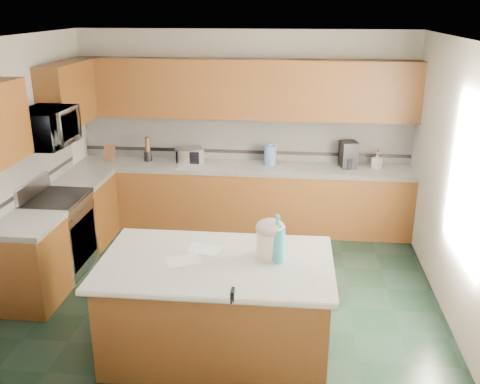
# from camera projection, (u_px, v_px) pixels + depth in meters

# --- Properties ---
(floor) EXTENTS (4.60, 4.60, 0.00)m
(floor) POSITION_uv_depth(u_px,v_px,m) (223.00, 300.00, 5.74)
(floor) COLOR black
(floor) RESTS_ON ground
(ceiling) EXTENTS (4.60, 4.60, 0.00)m
(ceiling) POSITION_uv_depth(u_px,v_px,m) (219.00, 40.00, 4.84)
(ceiling) COLOR white
(ceiling) RESTS_ON ground
(wall_back) EXTENTS (4.60, 0.04, 2.70)m
(wall_back) POSITION_uv_depth(u_px,v_px,m) (245.00, 129.00, 7.47)
(wall_back) COLOR silver
(wall_back) RESTS_ON ground
(wall_front) EXTENTS (4.60, 0.04, 2.70)m
(wall_front) POSITION_uv_depth(u_px,v_px,m) (165.00, 305.00, 3.12)
(wall_front) COLOR silver
(wall_front) RESTS_ON ground
(wall_right) EXTENTS (0.04, 4.60, 2.70)m
(wall_right) POSITION_uv_depth(u_px,v_px,m) (464.00, 190.00, 5.05)
(wall_right) COLOR silver
(wall_right) RESTS_ON ground
(back_base_cab) EXTENTS (4.60, 0.60, 0.86)m
(back_base_cab) POSITION_uv_depth(u_px,v_px,m) (242.00, 199.00, 7.47)
(back_base_cab) COLOR #46270C
(back_base_cab) RESTS_ON ground
(back_countertop) EXTENTS (4.60, 0.64, 0.06)m
(back_countertop) POSITION_uv_depth(u_px,v_px,m) (242.00, 168.00, 7.32)
(back_countertop) COLOR white
(back_countertop) RESTS_ON back_base_cab
(back_upper_cab) EXTENTS (4.60, 0.33, 0.78)m
(back_upper_cab) POSITION_uv_depth(u_px,v_px,m) (243.00, 89.00, 7.10)
(back_upper_cab) COLOR #46270C
(back_upper_cab) RESTS_ON wall_back
(back_backsplash) EXTENTS (4.60, 0.02, 0.63)m
(back_backsplash) POSITION_uv_depth(u_px,v_px,m) (244.00, 138.00, 7.47)
(back_backsplash) COLOR silver
(back_backsplash) RESTS_ON back_countertop
(back_accent_band) EXTENTS (4.60, 0.01, 0.05)m
(back_accent_band) POSITION_uv_depth(u_px,v_px,m) (244.00, 152.00, 7.53)
(back_accent_band) COLOR black
(back_accent_band) RESTS_ON back_countertop
(left_base_cab_rear) EXTENTS (0.60, 0.82, 0.86)m
(left_base_cab_rear) POSITION_uv_depth(u_px,v_px,m) (85.00, 212.00, 7.01)
(left_base_cab_rear) COLOR #46270C
(left_base_cab_rear) RESTS_ON ground
(left_counter_rear) EXTENTS (0.64, 0.82, 0.06)m
(left_counter_rear) POSITION_uv_depth(u_px,v_px,m) (82.00, 179.00, 6.86)
(left_counter_rear) COLOR white
(left_counter_rear) RESTS_ON left_base_cab_rear
(left_base_cab_front) EXTENTS (0.60, 0.72, 0.86)m
(left_base_cab_front) POSITION_uv_depth(u_px,v_px,m) (30.00, 265.00, 5.58)
(left_base_cab_front) COLOR #46270C
(left_base_cab_front) RESTS_ON ground
(left_counter_front) EXTENTS (0.64, 0.72, 0.06)m
(left_counter_front) POSITION_uv_depth(u_px,v_px,m) (24.00, 225.00, 5.42)
(left_counter_front) COLOR white
(left_counter_front) RESTS_ON left_base_cab_front
(left_backsplash) EXTENTS (0.02, 2.30, 0.63)m
(left_backsplash) POSITION_uv_depth(u_px,v_px,m) (29.00, 169.00, 6.08)
(left_backsplash) COLOR silver
(left_backsplash) RESTS_ON wall_left
(left_accent_band) EXTENTS (0.01, 2.30, 0.05)m
(left_accent_band) POSITION_uv_depth(u_px,v_px,m) (32.00, 185.00, 6.14)
(left_accent_band) COLOR black
(left_accent_band) RESTS_ON wall_left
(left_upper_cab_rear) EXTENTS (0.33, 1.09, 0.78)m
(left_upper_cab_rear) POSITION_uv_depth(u_px,v_px,m) (67.00, 95.00, 6.65)
(left_upper_cab_rear) COLOR #46270C
(left_upper_cab_rear) RESTS_ON wall_left
(range_body) EXTENTS (0.60, 0.76, 0.88)m
(range_body) POSITION_uv_depth(u_px,v_px,m) (60.00, 236.00, 6.27)
(range_body) COLOR #B7B7BC
(range_body) RESTS_ON ground
(range_oven_door) EXTENTS (0.02, 0.68, 0.55)m
(range_oven_door) POSITION_uv_depth(u_px,v_px,m) (84.00, 240.00, 6.25)
(range_oven_door) COLOR black
(range_oven_door) RESTS_ON range_body
(range_cooktop) EXTENTS (0.62, 0.78, 0.04)m
(range_cooktop) POSITION_uv_depth(u_px,v_px,m) (55.00, 199.00, 6.12)
(range_cooktop) COLOR black
(range_cooktop) RESTS_ON range_body
(range_handle) EXTENTS (0.02, 0.66, 0.02)m
(range_handle) POSITION_uv_depth(u_px,v_px,m) (83.00, 210.00, 6.12)
(range_handle) COLOR #B7B7BC
(range_handle) RESTS_ON range_body
(range_backguard) EXTENTS (0.06, 0.76, 0.18)m
(range_backguard) POSITION_uv_depth(u_px,v_px,m) (32.00, 188.00, 6.10)
(range_backguard) COLOR #B7B7BC
(range_backguard) RESTS_ON range_body
(microwave) EXTENTS (0.50, 0.73, 0.41)m
(microwave) POSITION_uv_depth(u_px,v_px,m) (46.00, 128.00, 5.84)
(microwave) COLOR #B7B7BC
(microwave) RESTS_ON wall_left
(island_base) EXTENTS (1.92, 1.11, 0.86)m
(island_base) POSITION_uv_depth(u_px,v_px,m) (217.00, 309.00, 4.78)
(island_base) COLOR #46270C
(island_base) RESTS_ON ground
(island_top) EXTENTS (2.02, 1.21, 0.06)m
(island_top) POSITION_uv_depth(u_px,v_px,m) (216.00, 263.00, 4.62)
(island_top) COLOR white
(island_top) RESTS_ON island_base
(island_bullnose) EXTENTS (2.01, 0.08, 0.06)m
(island_bullnose) POSITION_uv_depth(u_px,v_px,m) (205.00, 299.00, 4.06)
(island_bullnose) COLOR white
(island_bullnose) RESTS_ON island_base
(treat_jar) EXTENTS (0.24, 0.24, 0.25)m
(treat_jar) POSITION_uv_depth(u_px,v_px,m) (270.00, 245.00, 4.61)
(treat_jar) COLOR silver
(treat_jar) RESTS_ON island_top
(treat_jar_lid) EXTENTS (0.26, 0.26, 0.16)m
(treat_jar_lid) POSITION_uv_depth(u_px,v_px,m) (270.00, 228.00, 4.56)
(treat_jar_lid) COLOR #CD9CA6
(treat_jar_lid) RESTS_ON treat_jar
(treat_jar_knob) EXTENTS (0.08, 0.03, 0.03)m
(treat_jar_knob) POSITION_uv_depth(u_px,v_px,m) (270.00, 222.00, 4.54)
(treat_jar_knob) COLOR tan
(treat_jar_knob) RESTS_ON treat_jar_lid
(treat_jar_knob_end_l) EXTENTS (0.04, 0.04, 0.04)m
(treat_jar_knob_end_l) POSITION_uv_depth(u_px,v_px,m) (265.00, 222.00, 4.54)
(treat_jar_knob_end_l) COLOR tan
(treat_jar_knob_end_l) RESTS_ON treat_jar_lid
(treat_jar_knob_end_r) EXTENTS (0.04, 0.04, 0.04)m
(treat_jar_knob_end_r) POSITION_uv_depth(u_px,v_px,m) (275.00, 222.00, 4.53)
(treat_jar_knob_end_r) COLOR tan
(treat_jar_knob_end_r) RESTS_ON treat_jar_lid
(soap_bottle_island) EXTENTS (0.19, 0.20, 0.42)m
(soap_bottle_island) POSITION_uv_depth(u_px,v_px,m) (277.00, 239.00, 4.53)
(soap_bottle_island) COLOR teal
(soap_bottle_island) RESTS_ON island_top
(paper_sheet_a) EXTENTS (0.35, 0.32, 0.00)m
(paper_sheet_a) POSITION_uv_depth(u_px,v_px,m) (183.00, 261.00, 4.60)
(paper_sheet_a) COLOR white
(paper_sheet_a) RESTS_ON island_top
(paper_sheet_b) EXTENTS (0.32, 0.26, 0.00)m
(paper_sheet_b) POSITION_uv_depth(u_px,v_px,m) (204.00, 249.00, 4.81)
(paper_sheet_b) COLOR white
(paper_sheet_b) RESTS_ON island_top
(clamp_body) EXTENTS (0.03, 0.10, 0.09)m
(clamp_body) POSITION_uv_depth(u_px,v_px,m) (233.00, 295.00, 4.05)
(clamp_body) COLOR black
(clamp_body) RESTS_ON island_top
(clamp_handle) EXTENTS (0.02, 0.07, 0.02)m
(clamp_handle) POSITION_uv_depth(u_px,v_px,m) (232.00, 301.00, 4.00)
(clamp_handle) COLOR black
(clamp_handle) RESTS_ON island_top
(knife_block) EXTENTS (0.12, 0.17, 0.24)m
(knife_block) POSITION_uv_depth(u_px,v_px,m) (110.00, 153.00, 7.51)
(knife_block) COLOR #472814
(knife_block) RESTS_ON back_countertop
(utensil_crock) EXTENTS (0.11, 0.11, 0.14)m
(utensil_crock) POSITION_uv_depth(u_px,v_px,m) (148.00, 156.00, 7.50)
(utensil_crock) COLOR black
(utensil_crock) RESTS_ON back_countertop
(utensil_bundle) EXTENTS (0.06, 0.06, 0.20)m
(utensil_bundle) POSITION_uv_depth(u_px,v_px,m) (147.00, 144.00, 7.44)
(utensil_bundle) COLOR #472814
(utensil_bundle) RESTS_ON utensil_crock
(toaster_oven) EXTENTS (0.43, 0.37, 0.21)m
(toaster_oven) POSITION_uv_depth(u_px,v_px,m) (189.00, 156.00, 7.40)
(toaster_oven) COLOR #B7B7BC
(toaster_oven) RESTS_ON back_countertop
(toaster_oven_door) EXTENTS (0.32, 0.01, 0.17)m
(toaster_oven_door) POSITION_uv_depth(u_px,v_px,m) (188.00, 158.00, 7.29)
(toaster_oven_door) COLOR black
(toaster_oven_door) RESTS_ON toaster_oven
(paper_towel) EXTENTS (0.12, 0.12, 0.27)m
(paper_towel) POSITION_uv_depth(u_px,v_px,m) (272.00, 155.00, 7.32)
(paper_towel) COLOR white
(paper_towel) RESTS_ON back_countertop
(paper_towel_base) EXTENTS (0.18, 0.18, 0.01)m
(paper_towel_base) POSITION_uv_depth(u_px,v_px,m) (272.00, 164.00, 7.36)
(paper_towel_base) COLOR #B7B7BC
(paper_towel_base) RESTS_ON back_countertop
(water_jug) EXTENTS (0.17, 0.17, 0.27)m
(water_jug) POSITION_uv_depth(u_px,v_px,m) (270.00, 155.00, 7.28)
(water_jug) COLOR #5E8DB8
(water_jug) RESTS_ON back_countertop
(water_jug_neck) EXTENTS (0.08, 0.08, 0.04)m
(water_jug_neck) POSITION_uv_depth(u_px,v_px,m) (270.00, 144.00, 7.23)
(water_jug_neck) COLOR #5E8DB8
(water_jug_neck) RESTS_ON water_jug
(coffee_maker) EXTENTS (0.25, 0.27, 0.35)m
(coffee_maker) POSITION_uv_depth(u_px,v_px,m) (348.00, 154.00, 7.18)
(coffee_maker) COLOR black
(coffee_maker) RESTS_ON back_countertop
(coffee_carafe) EXTENTS (0.15, 0.15, 0.15)m
(coffee_carafe) POSITION_uv_depth(u_px,v_px,m) (348.00, 163.00, 7.17)
(coffee_carafe) COLOR black
(coffee_carafe) RESTS_ON back_countertop
(soap_bottle_back) EXTENTS (0.15, 0.15, 0.23)m
(soap_bottle_back) POSITION_uv_depth(u_px,v_px,m) (377.00, 160.00, 7.13)
(soap_bottle_back) COLOR white
(soap_bottle_back) RESTS_ON back_countertop
(soap_back_cap) EXTENTS (0.02, 0.02, 0.03)m
(soap_back_cap) POSITION_uv_depth(u_px,v_px,m) (378.00, 151.00, 7.09)
(soap_back_cap) COLOR red
(soap_back_cap) RESTS_ON soap_bottle_back
(window_light_proxy) EXTENTS (0.02, 1.40, 1.10)m
(window_light_proxy) POSITION_uv_depth(u_px,v_px,m) (469.00, 181.00, 4.82)
(window_light_proxy) COLOR white
(window_light_proxy) RESTS_ON wall_right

